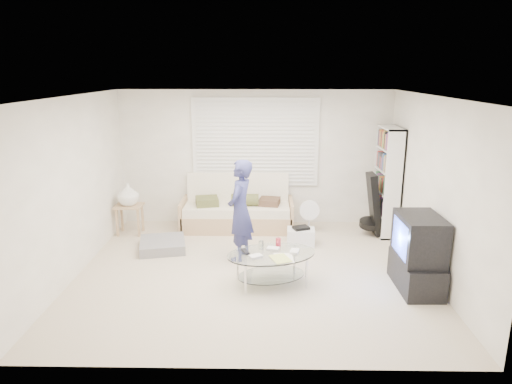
{
  "coord_description": "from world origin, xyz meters",
  "views": [
    {
      "loc": [
        0.16,
        -6.12,
        2.84
      ],
      "look_at": [
        0.05,
        0.3,
        1.11
      ],
      "focal_mm": 32.0,
      "sensor_mm": 36.0,
      "label": 1
    }
  ],
  "objects_px": {
    "coffee_table": "(272,259)",
    "tv_unit": "(418,254)",
    "futon_sofa": "(237,211)",
    "bookshelf": "(387,181)"
  },
  "relations": [
    {
      "from": "futon_sofa",
      "to": "tv_unit",
      "type": "height_order",
      "value": "tv_unit"
    },
    {
      "from": "futon_sofa",
      "to": "coffee_table",
      "type": "xyz_separation_m",
      "value": [
        0.6,
        -2.28,
        0.04
      ]
    },
    {
      "from": "tv_unit",
      "to": "coffee_table",
      "type": "xyz_separation_m",
      "value": [
        -1.93,
        0.08,
        -0.13
      ]
    },
    {
      "from": "bookshelf",
      "to": "tv_unit",
      "type": "distance_m",
      "value": 2.22
    },
    {
      "from": "futon_sofa",
      "to": "coffee_table",
      "type": "bearing_deg",
      "value": -75.33
    },
    {
      "from": "coffee_table",
      "to": "bookshelf",
      "type": "bearing_deg",
      "value": 45.49
    },
    {
      "from": "coffee_table",
      "to": "tv_unit",
      "type": "bearing_deg",
      "value": -2.4
    },
    {
      "from": "bookshelf",
      "to": "tv_unit",
      "type": "xyz_separation_m",
      "value": [
        -0.13,
        -2.17,
        -0.46
      ]
    },
    {
      "from": "bookshelf",
      "to": "futon_sofa",
      "type": "bearing_deg",
      "value": 175.86
    },
    {
      "from": "tv_unit",
      "to": "coffee_table",
      "type": "height_order",
      "value": "tv_unit"
    }
  ]
}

